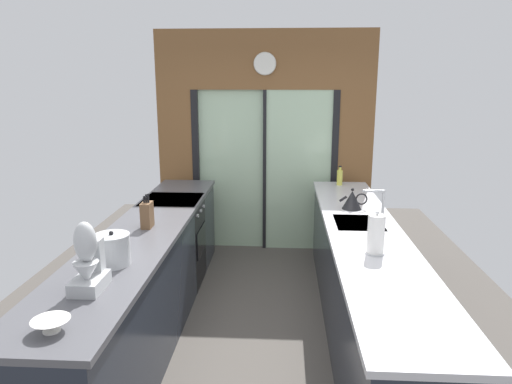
{
  "coord_description": "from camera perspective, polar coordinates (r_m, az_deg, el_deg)",
  "views": [
    {
      "loc": [
        0.24,
        -3.39,
        2.13
      ],
      "look_at": [
        -0.01,
        0.69,
        1.14
      ],
      "focal_mm": 33.07,
      "sensor_mm": 36.0,
      "label": 1
    }
  ],
  "objects": [
    {
      "name": "ground_plane",
      "position": [
        4.53,
        0.02,
        -14.61
      ],
      "size": [
        5.04,
        7.6,
        0.02
      ],
      "primitive_type": "cube",
      "color": "#4C4742"
    },
    {
      "name": "back_wall_unit",
      "position": [
        5.82,
        1.07,
        7.58
      ],
      "size": [
        2.64,
        0.12,
        2.7
      ],
      "color": "brown",
      "rests_on": "ground_plane"
    },
    {
      "name": "left_counter_run",
      "position": [
        4.06,
        -13.58,
        -11.05
      ],
      "size": [
        0.62,
        3.8,
        0.92
      ],
      "color": "#1E232D",
      "rests_on": "ground_plane"
    },
    {
      "name": "right_counter_run",
      "position": [
        4.1,
        12.78,
        -10.74
      ],
      "size": [
        0.62,
        3.8,
        0.92
      ],
      "color": "#1E232D",
      "rests_on": "ground_plane"
    },
    {
      "name": "sink_faucet",
      "position": [
        4.15,
        14.74,
        -1.08
      ],
      "size": [
        0.19,
        0.02,
        0.29
      ],
      "color": "#B7BABC",
      "rests_on": "right_counter_run"
    },
    {
      "name": "oven_range",
      "position": [
        5.06,
        -9.92,
        -5.96
      ],
      "size": [
        0.6,
        0.6,
        0.92
      ],
      "color": "black",
      "rests_on": "ground_plane"
    },
    {
      "name": "mixing_bowl",
      "position": [
        2.6,
        -23.55,
        -14.52
      ],
      "size": [
        0.19,
        0.19,
        0.06
      ],
      "color": "silver",
      "rests_on": "left_counter_run"
    },
    {
      "name": "knife_block",
      "position": [
        4.01,
        -13.04,
        -2.68
      ],
      "size": [
        0.08,
        0.14,
        0.29
      ],
      "color": "brown",
      "rests_on": "left_counter_run"
    },
    {
      "name": "stand_mixer",
      "position": [
        2.93,
        -19.64,
        -8.18
      ],
      "size": [
        0.17,
        0.27,
        0.42
      ],
      "color": "#B7BABC",
      "rests_on": "left_counter_run"
    },
    {
      "name": "stock_pot",
      "position": [
        3.28,
        -16.98,
        -6.67
      ],
      "size": [
        0.24,
        0.24,
        0.23
      ],
      "color": "#B7BABC",
      "rests_on": "left_counter_run"
    },
    {
      "name": "kettle",
      "position": [
        4.56,
        11.56,
        -0.93
      ],
      "size": [
        0.27,
        0.19,
        0.2
      ],
      "color": "black",
      "rests_on": "right_counter_run"
    },
    {
      "name": "soap_bottle",
      "position": [
        5.56,
        10.09,
        1.79
      ],
      "size": [
        0.07,
        0.07,
        0.23
      ],
      "color": "#D1CC4C",
      "rests_on": "right_counter_run"
    },
    {
      "name": "paper_towel_roll",
      "position": [
        3.42,
        14.3,
        -5.03
      ],
      "size": [
        0.14,
        0.14,
        0.31
      ],
      "color": "#B7BABC",
      "rests_on": "right_counter_run"
    }
  ]
}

